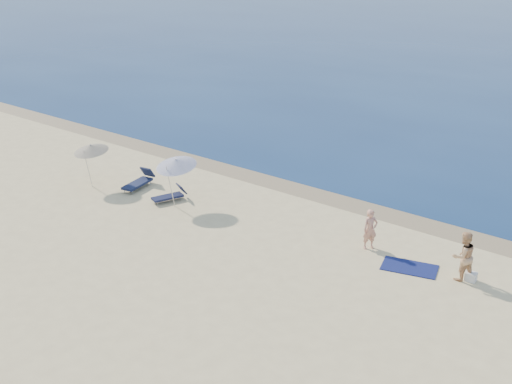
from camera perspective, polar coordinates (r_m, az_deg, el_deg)
wet_sand_strip at (r=28.29m, az=10.61°, el=-1.62°), size 240.00×1.60×0.00m
person_left at (r=24.70m, az=10.11°, el=-3.29°), size 0.65×0.69×1.59m
person_right at (r=23.32m, az=17.94°, el=-5.44°), size 1.07×1.12×1.81m
beach_towel at (r=23.97m, az=13.48°, el=-6.54°), size 2.17×1.56×0.03m
white_bag at (r=23.68m, az=18.56°, el=-7.14°), size 0.39×0.34×0.32m
umbrella_near at (r=27.85m, az=-7.14°, el=2.59°), size 1.82×1.85×2.34m
umbrella_far at (r=30.79m, az=-14.48°, el=3.79°), size 1.73×1.75×2.18m
lounger_left at (r=30.61m, az=-10.35°, el=0.92°), size 0.91×1.94×0.82m
lounger_right at (r=28.95m, az=-7.65°, el=-0.31°), size 1.06×1.64×0.69m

